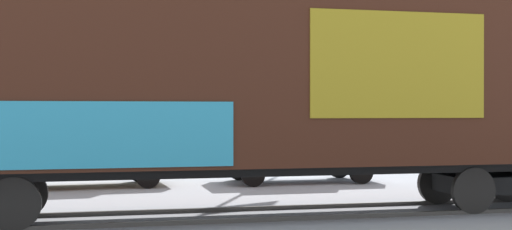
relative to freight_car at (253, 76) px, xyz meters
name	(u,v)px	position (x,y,z in m)	size (l,w,h in m)	color
ground_plane	(289,214)	(0.74, 0.00, -2.71)	(260.00, 260.00, 0.00)	#B2B5BC
track	(167,217)	(-1.65, 0.05, -2.67)	(60.02, 3.96, 0.08)	#4C4742
freight_car	(253,76)	(0.00, 0.00, 0.00)	(15.51, 3.20, 4.78)	#472316
flagpole	(300,2)	(4.40, 10.28, 3.22)	(1.63, 0.75, 9.03)	silver
hillside	(117,92)	(0.81, 64.78, 1.46)	(151.44, 30.96, 13.09)	slate
parked_car_tan	(80,157)	(-3.23, 6.04, -1.90)	(4.82, 2.13, 1.58)	#9E8966
parked_car_silver	(298,153)	(2.80, 5.73, -1.87)	(4.61, 2.06, 1.63)	#B7BABF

